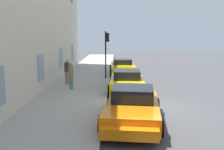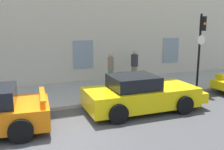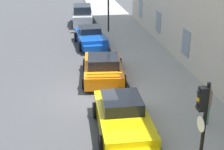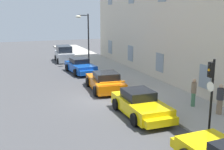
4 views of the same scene
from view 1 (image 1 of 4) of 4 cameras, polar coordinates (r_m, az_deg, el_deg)
The scene contains 8 objects.
ground_plane at distance 12.86m, azimuth 8.13°, elevation -7.15°, with size 80.00×80.00×0.00m, color #444447.
sidewalk at distance 12.99m, azimuth -10.01°, elevation -6.72°, with size 60.00×3.89×0.14m, color #A8A399.
sportscar_yellow_flank at distance 10.54m, azimuth 4.40°, elevation -7.26°, with size 4.88×2.59×1.39m.
sportscar_white_middle at distance 16.28m, azimuth 3.18°, elevation -1.44°, with size 4.63×2.22×1.37m.
sportscar_tail_end at distance 22.64m, azimuth 2.30°, elevation 1.54°, with size 4.63×2.28×1.31m.
traffic_light at distance 19.79m, azimuth -1.16°, elevation 6.16°, with size 0.44×0.36×3.55m.
pedestrian_admiring at distance 18.10m, azimuth -9.63°, elevation 0.76°, with size 0.49×0.49×1.68m.
pedestrian_strolling at distance 16.45m, azimuth -8.81°, elevation 0.05°, with size 0.41×0.41×1.69m.
Camera 1 is at (-12.26, 1.57, 3.58)m, focal length 42.43 mm.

